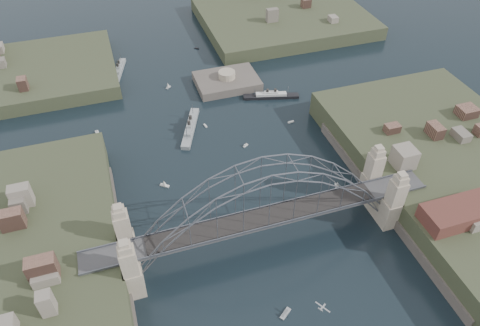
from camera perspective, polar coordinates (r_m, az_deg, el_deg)
name	(u,v)px	position (r m, az deg, el deg)	size (l,w,h in m)	color
ground	(263,240)	(112.37, 2.88, -9.68)	(500.00, 500.00, 0.00)	black
bridge	(265,206)	(102.98, 3.11, -5.44)	(84.00, 13.80, 24.60)	#464547
shore_west	(11,300)	(111.81, -26.97, -15.21)	(50.50, 90.00, 12.00)	#343A23
shore_east	(461,183)	(136.52, 26.13, -2.33)	(50.50, 90.00, 12.00)	#343A23
headland_nw	(32,79)	(183.99, -24.81, 9.59)	(60.00, 45.00, 9.00)	#343A23
headland_ne	(283,22)	(209.54, 5.47, 17.27)	(70.00, 55.00, 9.50)	#343A23
fort_island	(227,86)	(165.43, -1.64, 9.74)	(22.00, 16.00, 9.40)	#4E463F
wharf_shed	(464,212)	(116.84, 26.42, -5.54)	(20.00, 8.00, 4.00)	#592D26
finger_pier	(473,291)	(115.32, 27.32, -14.13)	(4.00, 22.00, 1.40)	#464547
naval_cruiser_near	(190,127)	(143.86, -6.29, 4.48)	(10.11, 19.55, 6.01)	#989E9F
naval_cruiser_far	(119,70)	(178.49, -14.98, 11.33)	(6.59, 15.84, 5.36)	#989E9F
ocean_liner	(271,96)	(158.24, 3.95, 8.45)	(19.16, 7.47, 4.70)	black
aeroplane	(322,308)	(97.22, 10.34, -17.54)	(2.13, 3.19, 0.51)	#A7AAAE
small_boat_a	(164,184)	(125.79, -9.53, -2.63)	(2.60, 2.28, 2.38)	silver
small_boat_b	(246,145)	(137.12, 0.71, 2.24)	(1.85, 1.43, 1.43)	silver
small_boat_c	(285,314)	(101.53, 5.75, -18.40)	(3.09, 2.65, 0.45)	silver
small_boat_d	(291,122)	(147.51, 6.44, 5.16)	(2.16, 1.00, 0.45)	silver
small_boat_e	(98,133)	(148.62, -17.55, 3.60)	(1.45, 3.20, 1.43)	silver
small_boat_f	(205,126)	(145.44, -4.40, 4.71)	(0.95, 1.80, 0.45)	silver
small_boat_h	(168,86)	(165.00, -9.07, 9.62)	(2.14, 1.92, 2.38)	silver
small_boat_i	(337,185)	(126.57, 12.17, -2.75)	(1.68, 2.76, 2.38)	silver
small_boat_k	(197,48)	(189.39, -5.51, 14.22)	(1.79, 1.52, 0.45)	silver
small_boat_l	(105,201)	(125.89, -16.73, -4.58)	(0.86, 2.31, 0.45)	silver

